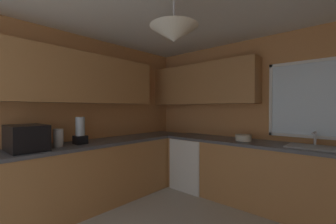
{
  "coord_description": "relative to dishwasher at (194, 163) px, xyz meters",
  "views": [
    {
      "loc": [
        1.26,
        -1.49,
        1.37
      ],
      "look_at": [
        -0.61,
        0.6,
        1.33
      ],
      "focal_mm": 23.19,
      "sensor_mm": 36.0,
      "label": 1
    }
  ],
  "objects": [
    {
      "name": "room_shell",
      "position": [
        0.53,
        -1.11,
        1.28
      ],
      "size": [
        3.86,
        4.0,
        2.52
      ],
      "color": "#C6844C",
      "rests_on": "ground_plane"
    },
    {
      "name": "counter_run_left",
      "position": [
        -0.66,
        -1.6,
        0.02
      ],
      "size": [
        0.65,
        3.61,
        0.9
      ],
      "color": "#AD7542",
      "rests_on": "ground_plane"
    },
    {
      "name": "counter_run_back",
      "position": [
        1.11,
        0.03,
        0.02
      ],
      "size": [
        2.95,
        0.65,
        0.9
      ],
      "color": "#AD7542",
      "rests_on": "ground_plane"
    },
    {
      "name": "dishwasher",
      "position": [
        0.0,
        0.0,
        0.0
      ],
      "size": [
        0.6,
        0.6,
        0.85
      ],
      "primitive_type": "cube",
      "color": "white",
      "rests_on": "ground_plane"
    },
    {
      "name": "microwave",
      "position": [
        -0.66,
        -2.34,
        0.62
      ],
      "size": [
        0.48,
        0.36,
        0.29
      ],
      "primitive_type": "cube",
      "color": "black",
      "rests_on": "counter_run_left"
    },
    {
      "name": "kettle",
      "position": [
        -0.64,
        -2.0,
        0.58
      ],
      "size": [
        0.12,
        0.12,
        0.22
      ],
      "primitive_type": "cylinder",
      "color": "#B7B7BC",
      "rests_on": "counter_run_left"
    },
    {
      "name": "sink_assembly",
      "position": [
        1.73,
        0.04,
        0.48
      ],
      "size": [
        0.55,
        0.4,
        0.19
      ],
      "color": "#9EA0A5",
      "rests_on": "counter_run_back"
    },
    {
      "name": "bowl",
      "position": [
        0.86,
        0.03,
        0.52
      ],
      "size": [
        0.23,
        0.23,
        0.09
      ],
      "primitive_type": "cylinder",
      "color": "beige",
      "rests_on": "counter_run_back"
    },
    {
      "name": "blender_appliance",
      "position": [
        -0.66,
        -1.71,
        0.63
      ],
      "size": [
        0.15,
        0.15,
        0.36
      ],
      "color": "black",
      "rests_on": "counter_run_left"
    }
  ]
}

